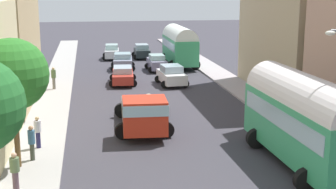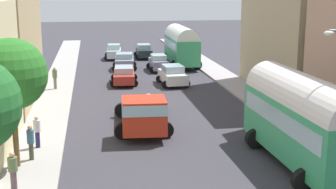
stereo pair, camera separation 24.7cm
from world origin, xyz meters
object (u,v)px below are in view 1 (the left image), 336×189
object	(u,v)px
parked_bus_0	(304,116)
pedestrian_3	(32,142)
car_1	(123,61)
car_5	(142,51)
parked_bus_1	(180,44)
cargo_truck_0	(143,112)
car_4	(157,63)
car_3	(172,75)
car_2	(112,52)
pedestrian_2	(38,131)
car_0	(123,75)
pedestrian_0	(54,77)
pedestrian_4	(15,171)

from	to	relation	value
parked_bus_0	pedestrian_3	distance (m)	12.44
car_1	car_5	world-z (taller)	car_1
parked_bus_1	car_5	bearing A→B (deg)	117.56
cargo_truck_0	car_4	distance (m)	20.15
car_3	car_2	bearing A→B (deg)	104.76
car_4	pedestrian_2	distance (m)	23.87
car_0	car_2	bearing A→B (deg)	90.52
parked_bus_0	car_1	xyz separation A→B (m)	(-6.04, 27.51, -1.52)
car_3	pedestrian_0	distance (m)	9.52
cargo_truck_0	pedestrian_4	distance (m)	9.58
cargo_truck_0	car_0	size ratio (longest dim) A/B	1.69
parked_bus_0	pedestrian_2	size ratio (longest dim) A/B	5.06
cargo_truck_0	car_1	bearing A→B (deg)	88.72
car_5	car_0	bearing A→B (deg)	-102.74
car_1	car_5	xyz separation A→B (m)	(2.73, 7.28, -0.01)
car_1	car_4	bearing A→B (deg)	-22.14
pedestrian_4	pedestrian_3	bearing A→B (deg)	85.94
pedestrian_0	cargo_truck_0	bearing A→B (deg)	-65.09
car_1	pedestrian_2	size ratio (longest dim) A/B	2.21
pedestrian_4	parked_bus_1	bearing A→B (deg)	67.64
car_5	pedestrian_0	size ratio (longest dim) A/B	2.08
car_0	pedestrian_0	distance (m)	5.84
cargo_truck_0	pedestrian_4	size ratio (longest dim) A/B	4.26
parked_bus_1	pedestrian_2	size ratio (longest dim) A/B	4.62
car_4	pedestrian_4	world-z (taller)	pedestrian_4
cargo_truck_0	parked_bus_0	bearing A→B (deg)	-44.51
car_0	pedestrian_4	distance (m)	22.24
car_0	pedestrian_3	bearing A→B (deg)	-107.25
cargo_truck_0	pedestrian_3	distance (m)	6.88
parked_bus_1	cargo_truck_0	xyz separation A→B (m)	(-6.39, -22.27, -1.09)
pedestrian_3	pedestrian_4	world-z (taller)	pedestrian_3
pedestrian_3	pedestrian_4	bearing A→B (deg)	-94.06
parked_bus_0	car_3	distance (m)	19.44
car_4	car_2	bearing A→B (deg)	114.51
parked_bus_0	pedestrian_0	bearing A→B (deg)	123.26
pedestrian_0	pedestrian_3	bearing A→B (deg)	-90.06
car_4	pedestrian_3	world-z (taller)	pedestrian_3
parked_bus_0	car_0	size ratio (longest dim) A/B	1.97
car_3	car_4	world-z (taller)	car_3
pedestrian_0	pedestrian_4	xyz separation A→B (m)	(-0.27, -19.64, -0.05)
car_0	pedestrian_2	bearing A→B (deg)	-108.63
parked_bus_0	car_4	bearing A→B (deg)	96.16
cargo_truck_0	car_3	world-z (taller)	cargo_truck_0
pedestrian_0	car_3	bearing A→B (deg)	4.37
parked_bus_0	car_0	bearing A→B (deg)	107.96
parked_bus_0	parked_bus_1	bearing A→B (deg)	90.23
parked_bus_1	pedestrian_0	bearing A→B (deg)	-139.66
car_0	pedestrian_4	xyz separation A→B (m)	(-5.81, -21.47, 0.26)
car_2	car_5	size ratio (longest dim) A/B	0.97
pedestrian_4	car_0	bearing A→B (deg)	74.87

